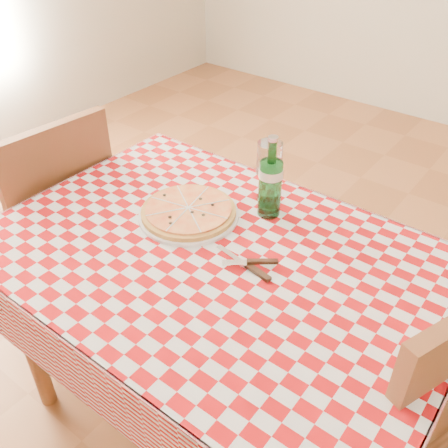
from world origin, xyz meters
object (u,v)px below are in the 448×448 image
object	(u,v)px
chair_far	(55,214)
pizza_plate	(189,211)
wine_glass	(269,172)
water_bottle	(271,177)
dining_table	(217,281)

from	to	relation	value
chair_far	pizza_plate	xyz separation A→B (m)	(0.63, 0.07, 0.24)
chair_far	wine_glass	world-z (taller)	wine_glass
pizza_plate	wine_glass	distance (m)	0.28
pizza_plate	water_bottle	world-z (taller)	water_bottle
dining_table	water_bottle	size ratio (longest dim) A/B	4.63
chair_far	wine_glass	bearing A→B (deg)	-153.84
dining_table	pizza_plate	xyz separation A→B (m)	(-0.18, 0.09, 0.12)
chair_far	dining_table	bearing A→B (deg)	-176.53
pizza_plate	water_bottle	distance (m)	0.27
chair_far	wine_glass	xyz separation A→B (m)	(0.76, 0.30, 0.32)
water_bottle	wine_glass	size ratio (longest dim) A/B	1.30
water_bottle	wine_glass	distance (m)	0.09
pizza_plate	chair_far	bearing A→B (deg)	-173.32
dining_table	wine_glass	world-z (taller)	wine_glass
water_bottle	dining_table	bearing A→B (deg)	-90.93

